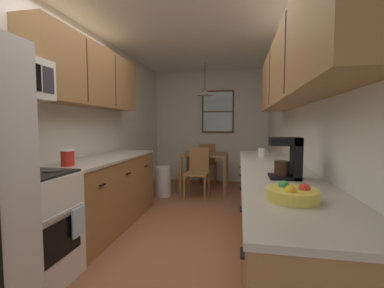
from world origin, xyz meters
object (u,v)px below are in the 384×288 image
at_px(coffee_maker, 289,157).
at_px(table_serving_bowl, 200,152).
at_px(trash_bin, 163,181).
at_px(mug_by_coffeemaker, 262,153).
at_px(dining_table, 205,160).
at_px(fruit_bowl, 292,193).
at_px(storage_canister, 68,158).
at_px(dining_chair_near, 198,170).
at_px(dining_chair_far, 207,161).
at_px(microwave_over_range, 8,76).
at_px(stove_range, 27,229).

relative_size(coffee_maker, table_serving_bowl, 1.91).
height_order(trash_bin, mug_by_coffeemaker, mug_by_coffeemaker).
distance_m(dining_table, fruit_bowl, 3.80).
bearing_deg(storage_canister, mug_by_coffeemaker, 30.25).
xyz_separation_m(dining_chair_near, dining_chair_far, (0.03, 1.19, 0.00)).
height_order(dining_table, mug_by_coffeemaker, mug_by_coffeemaker).
relative_size(dining_table, coffee_maker, 2.89).
bearing_deg(mug_by_coffeemaker, dining_chair_near, 132.72).
height_order(coffee_maker, mug_by_coffeemaker, coffee_maker).
bearing_deg(fruit_bowl, dining_chair_near, 108.18).
bearing_deg(dining_table, mug_by_coffeemaker, -60.27).
xyz_separation_m(microwave_over_range, dining_chair_far, (1.08, 3.95, -1.18)).
distance_m(storage_canister, mug_by_coffeemaker, 2.26).
bearing_deg(dining_table, stove_range, -106.31).
relative_size(microwave_over_range, dining_chair_near, 0.67).
height_order(stove_range, microwave_over_range, microwave_over_range).
xyz_separation_m(microwave_over_range, dining_table, (1.10, 3.36, -1.06)).
relative_size(dining_chair_near, dining_chair_far, 1.00).
xyz_separation_m(stove_range, dining_chair_near, (0.94, 2.76, 0.03)).
bearing_deg(table_serving_bowl, fruit_bowl, -74.09).
bearing_deg(trash_bin, microwave_over_range, -98.42).
xyz_separation_m(trash_bin, storage_canister, (-0.30, -2.23, 0.71)).
distance_m(microwave_over_range, mug_by_coffeemaker, 2.75).
bearing_deg(dining_table, table_serving_bowl, 157.16).
xyz_separation_m(stove_range, coffee_maker, (2.03, 0.28, 0.59)).
bearing_deg(table_serving_bowl, dining_chair_far, 82.06).
height_order(coffee_maker, table_serving_bowl, coffee_maker).
height_order(dining_table, table_serving_bowl, table_serving_bowl).
relative_size(dining_table, dining_chair_near, 1.00).
height_order(dining_table, dining_chair_near, dining_chair_near).
xyz_separation_m(microwave_over_range, storage_canister, (0.11, 0.52, -0.70)).
bearing_deg(trash_bin, dining_chair_near, 0.77).
bearing_deg(dining_table, dining_chair_near, -94.48).
bearing_deg(coffee_maker, fruit_bowl, -98.41).
xyz_separation_m(dining_chair_far, storage_canister, (-0.97, -3.43, 0.48)).
bearing_deg(dining_chair_near, dining_chair_far, 88.61).
distance_m(microwave_over_range, fruit_bowl, 2.21).
bearing_deg(storage_canister, trash_bin, 82.34).
bearing_deg(mug_by_coffeemaker, dining_chair_far, 113.28).
xyz_separation_m(storage_canister, mug_by_coffeemaker, (1.96, 1.14, -0.03)).
relative_size(microwave_over_range, table_serving_bowl, 3.70).
bearing_deg(mug_by_coffeemaker, microwave_over_range, -141.11).
distance_m(mug_by_coffeemaker, fruit_bowl, 1.97).
bearing_deg(storage_canister, dining_chair_near, 67.19).
relative_size(dining_chair_near, fruit_bowl, 3.26).
distance_m(trash_bin, table_serving_bowl, 1.00).
bearing_deg(microwave_over_range, dining_chair_far, 74.74).
relative_size(dining_chair_near, mug_by_coffeemaker, 7.26).
bearing_deg(stove_range, trash_bin, 83.90).
relative_size(storage_canister, table_serving_bowl, 1.01).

